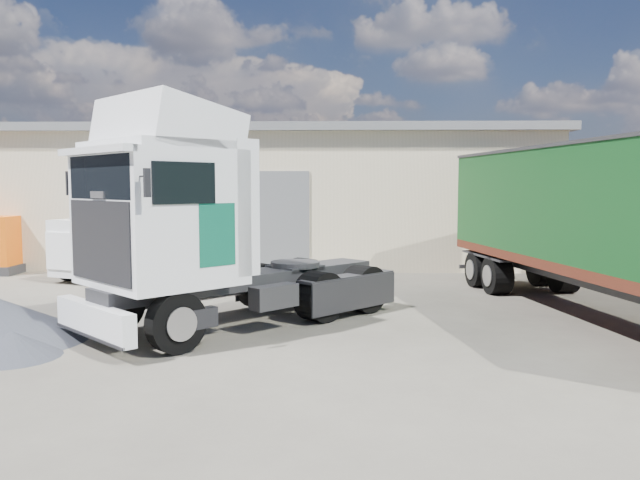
{
  "coord_description": "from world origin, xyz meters",
  "views": [
    {
      "loc": [
        0.88,
        -11.97,
        3.09
      ],
      "look_at": [
        0.54,
        3.0,
        1.78
      ],
      "focal_mm": 35.0,
      "sensor_mm": 36.0,
      "label": 1
    }
  ],
  "objects": [
    {
      "name": "ground",
      "position": [
        0.0,
        0.0,
        0.0
      ],
      "size": [
        120.0,
        120.0,
        0.0
      ],
      "primitive_type": "plane",
      "color": "#282620",
      "rests_on": "ground"
    },
    {
      "name": "warehouse",
      "position": [
        -6.0,
        16.0,
        2.66
      ],
      "size": [
        30.6,
        12.6,
        5.42
      ],
      "color": "beige",
      "rests_on": "ground"
    },
    {
      "name": "tractor_unit",
      "position": [
        -1.95,
        1.0,
        2.03
      ],
      "size": [
        6.88,
        6.95,
        4.83
      ],
      "rotation": [
        0.0,
        0.0,
        -0.77
      ],
      "color": "black",
      "rests_on": "ground"
    },
    {
      "name": "box_trailer",
      "position": [
        7.04,
        2.6,
        2.47
      ],
      "size": [
        4.44,
        12.43,
        4.05
      ],
      "rotation": [
        0.0,
        0.0,
        0.16
      ],
      "color": "#2D2D30",
      "rests_on": "ground"
    },
    {
      "name": "panel_van",
      "position": [
        -6.4,
        9.0,
        1.04
      ],
      "size": [
        3.71,
        5.31,
        2.01
      ],
      "rotation": [
        0.0,
        0.0,
        -0.39
      ],
      "color": "black",
      "rests_on": "ground"
    }
  ]
}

